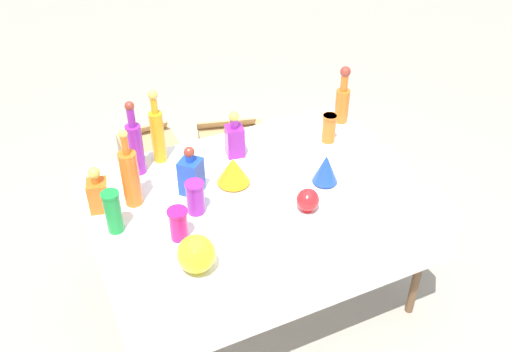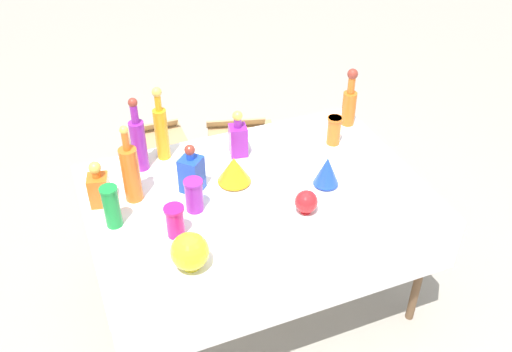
# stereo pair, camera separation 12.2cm
# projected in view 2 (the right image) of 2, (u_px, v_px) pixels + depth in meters

# --- Properties ---
(ground_plane) EXTENTS (40.00, 40.00, 0.00)m
(ground_plane) POSITION_uv_depth(u_px,v_px,m) (256.00, 294.00, 3.30)
(ground_plane) COLOR #A0998C
(display_table) EXTENTS (1.66, 1.15, 0.76)m
(display_table) POSITION_uv_depth(u_px,v_px,m) (259.00, 205.00, 2.85)
(display_table) COLOR white
(display_table) RESTS_ON ground
(tall_bottle_0) EXTENTS (0.09, 0.09, 0.42)m
(tall_bottle_0) POSITION_uv_depth(u_px,v_px,m) (131.00, 172.00, 2.71)
(tall_bottle_0) COLOR orange
(tall_bottle_0) RESTS_ON display_table
(tall_bottle_1) EXTENTS (0.07, 0.07, 0.42)m
(tall_bottle_1) POSITION_uv_depth(u_px,v_px,m) (161.00, 129.00, 2.98)
(tall_bottle_1) COLOR orange
(tall_bottle_1) RESTS_ON display_table
(tall_bottle_2) EXTENTS (0.08, 0.08, 0.42)m
(tall_bottle_2) POSITION_uv_depth(u_px,v_px,m) (138.00, 141.00, 2.91)
(tall_bottle_2) COLOR purple
(tall_bottle_2) RESTS_ON display_table
(tall_bottle_3) EXTENTS (0.08, 0.08, 0.35)m
(tall_bottle_3) POSITION_uv_depth(u_px,v_px,m) (350.00, 102.00, 3.28)
(tall_bottle_3) COLOR orange
(tall_bottle_3) RESTS_ON display_table
(square_decanter_0) EXTENTS (0.11, 0.11, 0.27)m
(square_decanter_0) POSITION_uv_depth(u_px,v_px,m) (238.00, 137.00, 3.05)
(square_decanter_0) COLOR purple
(square_decanter_0) RESTS_ON display_table
(square_decanter_1) EXTENTS (0.14, 0.14, 0.27)m
(square_decanter_1) POSITION_uv_depth(u_px,v_px,m) (192.00, 172.00, 2.80)
(square_decanter_1) COLOR blue
(square_decanter_1) RESTS_ON display_table
(square_decanter_2) EXTENTS (0.12, 0.12, 0.24)m
(square_decanter_2) POSITION_uv_depth(u_px,v_px,m) (99.00, 187.00, 2.72)
(square_decanter_2) COLOR orange
(square_decanter_2) RESTS_ON display_table
(slender_vase_0) EXTENTS (0.09, 0.09, 0.16)m
(slender_vase_0) POSITION_uv_depth(u_px,v_px,m) (175.00, 220.00, 2.55)
(slender_vase_0) COLOR #C61972
(slender_vase_0) RESTS_ON display_table
(slender_vase_1) EXTENTS (0.08, 0.08, 0.22)m
(slender_vase_1) POSITION_uv_depth(u_px,v_px,m) (111.00, 206.00, 2.58)
(slender_vase_1) COLOR #198C38
(slender_vase_1) RESTS_ON display_table
(slender_vase_2) EXTENTS (0.09, 0.09, 0.17)m
(slender_vase_2) POSITION_uv_depth(u_px,v_px,m) (334.00, 130.00, 3.14)
(slender_vase_2) COLOR orange
(slender_vase_2) RESTS_ON display_table
(slender_vase_3) EXTENTS (0.09, 0.09, 0.17)m
(slender_vase_3) POSITION_uv_depth(u_px,v_px,m) (194.00, 194.00, 2.69)
(slender_vase_3) COLOR purple
(slender_vase_3) RESTS_ON display_table
(fluted_vase_0) EXTENTS (0.13, 0.13, 0.17)m
(fluted_vase_0) POSITION_uv_depth(u_px,v_px,m) (327.00, 171.00, 2.84)
(fluted_vase_0) COLOR blue
(fluted_vase_0) RESTS_ON display_table
(fluted_vase_1) EXTENTS (0.17, 0.17, 0.15)m
(fluted_vase_1) POSITION_uv_depth(u_px,v_px,m) (234.00, 170.00, 2.86)
(fluted_vase_1) COLOR orange
(fluted_vase_1) RESTS_ON display_table
(round_bowl_0) EXTENTS (0.17, 0.17, 0.17)m
(round_bowl_0) POSITION_uv_depth(u_px,v_px,m) (190.00, 252.00, 2.38)
(round_bowl_0) COLOR yellow
(round_bowl_0) RESTS_ON display_table
(round_bowl_1) EXTENTS (0.11, 0.11, 0.12)m
(round_bowl_1) POSITION_uv_depth(u_px,v_px,m) (306.00, 202.00, 2.69)
(round_bowl_1) COLOR red
(round_bowl_1) RESTS_ON display_table
(price_tag_left) EXTENTS (0.06, 0.03, 0.04)m
(price_tag_left) POSITION_uv_depth(u_px,v_px,m) (363.00, 239.00, 2.55)
(price_tag_left) COLOR white
(price_tag_left) RESTS_ON display_table
(price_tag_center) EXTENTS (0.05, 0.02, 0.04)m
(price_tag_center) POSITION_uv_depth(u_px,v_px,m) (188.00, 292.00, 2.30)
(price_tag_center) COLOR white
(price_tag_center) RESTS_ON display_table
(price_tag_right) EXTENTS (0.05, 0.02, 0.04)m
(price_tag_right) POSITION_uv_depth(u_px,v_px,m) (328.00, 243.00, 2.53)
(price_tag_right) COLOR white
(price_tag_right) RESTS_ON display_table
(cardboard_box_behind_left) EXTENTS (0.39, 0.42, 0.39)m
(cardboard_box_behind_left) POSITION_uv_depth(u_px,v_px,m) (161.00, 157.00, 4.14)
(cardboard_box_behind_left) COLOR tan
(cardboard_box_behind_left) RESTS_ON ground
(cardboard_box_behind_right) EXTENTS (0.55, 0.51, 0.45)m
(cardboard_box_behind_right) POSITION_uv_depth(u_px,v_px,m) (242.00, 158.00, 4.08)
(cardboard_box_behind_right) COLOR tan
(cardboard_box_behind_right) RESTS_ON ground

